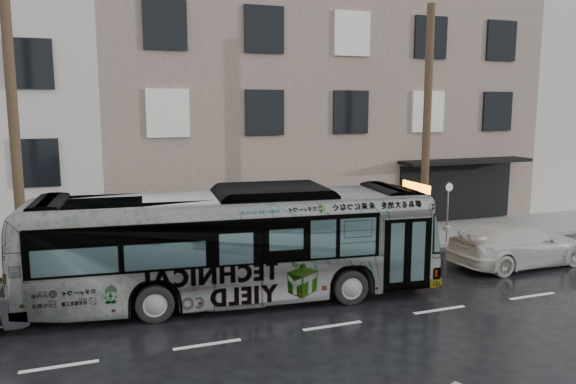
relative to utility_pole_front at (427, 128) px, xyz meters
The scene contains 8 objects.
ground 8.65m from the utility_pole_front, 153.08° to the right, with size 120.00×120.00×0.00m, color black.
sidewalk 8.11m from the utility_pole_front, 166.17° to the left, with size 90.00×3.60×0.15m, color gray.
building_taupe 9.56m from the utility_pole_front, 99.07° to the left, with size 20.00×12.00×11.00m, color gray.
utility_pole_front is the anchor object (origin of this frame).
utility_pole_rear 14.00m from the utility_pole_front, behind, with size 0.30×0.30×9.00m, color #4D3C26.
sign_post 3.48m from the utility_pole_front, ahead, with size 0.06×0.06×2.40m, color slate.
bus 9.35m from the utility_pole_front, 159.88° to the right, with size 2.72×11.61×3.23m, color #B2B2B2.
white_sedan 5.30m from the utility_pole_front, 59.94° to the right, with size 2.09×5.15×1.49m, color beige.
Camera 1 is at (-5.72, -14.72, 5.54)m, focal length 35.00 mm.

